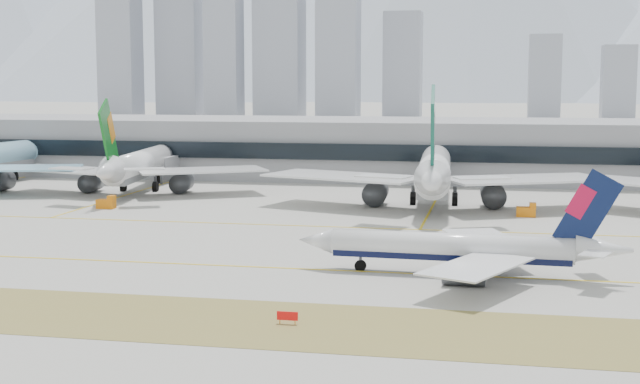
% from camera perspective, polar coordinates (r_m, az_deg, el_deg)
% --- Properties ---
extents(ground, '(3000.00, 3000.00, 0.00)m').
position_cam_1_polar(ground, '(126.43, -5.74, -4.25)').
color(ground, '#A3A099').
rests_on(ground, ground).
extents(taxiing_airliner, '(42.69, 37.09, 14.35)m').
position_cam_1_polar(taxiing_airliner, '(115.82, 9.11, -3.61)').
color(taxiing_airliner, white).
rests_on(taxiing_airliner, ground).
extents(widebody_eva, '(60.62, 59.80, 21.79)m').
position_cam_1_polar(widebody_eva, '(205.58, -11.59, 1.62)').
color(widebody_eva, white).
rests_on(widebody_eva, ground).
extents(widebody_cathay, '(69.12, 67.66, 24.67)m').
position_cam_1_polar(widebody_cathay, '(180.18, 7.32, 1.20)').
color(widebody_cathay, white).
rests_on(widebody_cathay, ground).
extents(terminal, '(280.00, 43.10, 15.00)m').
position_cam_1_polar(terminal, '(236.80, 2.39, 2.86)').
color(terminal, gray).
rests_on(terminal, ground).
extents(hold_sign_right, '(2.20, 0.15, 1.35)m').
position_cam_1_polar(hold_sign_right, '(92.06, -2.10, -7.94)').
color(hold_sign_right, red).
rests_on(hold_sign_right, ground).
extents(gse_c, '(3.55, 2.00, 2.60)m').
position_cam_1_polar(gse_c, '(168.82, 13.10, -1.20)').
color(gse_c, orange).
rests_on(gse_c, ground).
extents(gse_b, '(3.55, 2.00, 2.60)m').
position_cam_1_polar(gse_b, '(180.07, -13.49, -0.70)').
color(gse_b, orange).
rests_on(gse_b, ground).
extents(city_skyline, '(342.00, 49.80, 140.00)m').
position_cam_1_polar(city_skyline, '(590.14, -2.81, 9.46)').
color(city_skyline, '#9499A9').
rests_on(city_skyline, ground).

